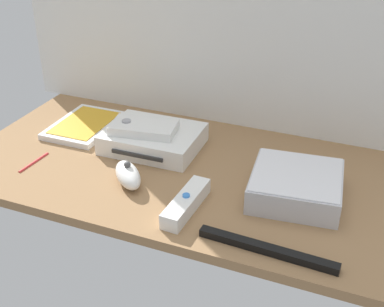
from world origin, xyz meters
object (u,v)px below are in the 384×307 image
(game_case, at_px, (85,125))
(remote_wand, at_px, (186,203))
(sensor_bar, at_px, (267,249))
(mini_computer, at_px, (296,185))
(remote_classic_pad, at_px, (144,128))
(game_console, at_px, (153,139))
(stylus_pen, at_px, (34,161))
(remote_nunchuk, at_px, (128,175))

(game_case, distance_m, remote_wand, 0.42)
(sensor_bar, bearing_deg, game_case, 154.79)
(mini_computer, relative_size, remote_wand, 1.26)
(remote_wand, distance_m, remote_classic_pad, 0.26)
(remote_classic_pad, bearing_deg, game_console, 34.37)
(game_console, xyz_separation_m, stylus_pen, (-0.21, -0.16, -0.02))
(mini_computer, bearing_deg, stylus_pen, -171.22)
(mini_computer, bearing_deg, game_case, 169.45)
(game_console, bearing_deg, sensor_bar, -38.67)
(game_console, xyz_separation_m, mini_computer, (0.34, -0.08, 0.00))
(game_case, xyz_separation_m, stylus_pen, (-0.01, -0.19, -0.00))
(remote_wand, xyz_separation_m, sensor_bar, (0.17, -0.06, -0.01))
(sensor_bar, relative_size, stylus_pen, 2.67)
(mini_computer, distance_m, sensor_bar, 0.18)
(remote_wand, xyz_separation_m, remote_classic_pad, (-0.18, 0.18, 0.04))
(remote_classic_pad, distance_m, stylus_pen, 0.25)
(remote_classic_pad, bearing_deg, remote_nunchuk, -85.52)
(game_console, bearing_deg, remote_wand, -51.29)
(remote_wand, height_order, sensor_bar, remote_wand)
(remote_wand, bearing_deg, remote_nunchuk, 167.20)
(remote_wand, height_order, remote_classic_pad, remote_classic_pad)
(game_console, bearing_deg, stylus_pen, -143.54)
(sensor_bar, bearing_deg, stylus_pen, 172.66)
(remote_nunchuk, xyz_separation_m, stylus_pen, (-0.23, -0.01, -0.02))
(remote_nunchuk, bearing_deg, game_case, 96.25)
(game_console, distance_m, remote_classic_pad, 0.04)
(game_case, distance_m, remote_nunchuk, 0.28)
(game_case, bearing_deg, remote_nunchuk, -40.11)
(mini_computer, height_order, remote_nunchuk, mini_computer)
(mini_computer, xyz_separation_m, stylus_pen, (-0.55, -0.09, -0.02))
(game_console, distance_m, stylus_pen, 0.26)
(game_console, distance_m, remote_nunchuk, 0.16)
(remote_wand, bearing_deg, mini_computer, 36.06)
(game_console, xyz_separation_m, sensor_bar, (0.34, -0.26, -0.01))
(sensor_bar, bearing_deg, remote_nunchuk, 164.89)
(game_console, relative_size, mini_computer, 1.14)
(game_console, distance_m, mini_computer, 0.35)
(mini_computer, xyz_separation_m, remote_nunchuk, (-0.32, -0.08, -0.01))
(remote_nunchuk, height_order, stylus_pen, remote_nunchuk)
(game_case, distance_m, remote_classic_pad, 0.19)
(remote_wand, bearing_deg, stylus_pen, 177.27)
(game_case, height_order, sensor_bar, game_case)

